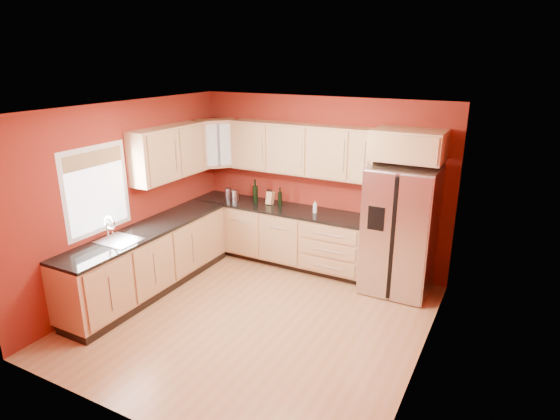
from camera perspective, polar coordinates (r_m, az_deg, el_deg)
name	(u,v)px	position (r m, az deg, el deg)	size (l,w,h in m)	color
floor	(255,319)	(6.05, -3.08, -13.11)	(4.00, 4.00, 0.00)	#9E673D
ceiling	(251,109)	(5.20, -3.57, 12.16)	(4.00, 4.00, 0.00)	white
wall_back	(320,183)	(7.20, 4.93, 3.31)	(4.00, 0.04, 2.60)	maroon
wall_front	(126,295)	(4.06, -18.22, -9.85)	(4.00, 0.04, 2.60)	maroon
wall_left	(127,199)	(6.70, -18.13, 1.32)	(0.04, 4.00, 2.60)	maroon
wall_right	(427,254)	(4.84, 17.54, -5.13)	(0.04, 4.00, 2.60)	maroon
base_cabinets_back	(279,235)	(7.43, -0.07, -3.11)	(2.90, 0.60, 0.88)	#A57650
base_cabinets_left	(149,261)	(6.79, -15.63, -5.97)	(0.60, 2.80, 0.88)	#A57650
countertop_back	(279,208)	(7.27, -0.11, 0.24)	(2.90, 0.62, 0.04)	black
countertop_left	(147,230)	(6.61, -15.90, -2.35)	(0.62, 2.80, 0.04)	black
upper_cabinets_back	(301,149)	(7.03, 2.63, 7.39)	(2.30, 0.33, 0.75)	#A57650
upper_cabinets_left	(169,153)	(6.98, -13.36, 6.83)	(0.33, 1.35, 0.75)	#A57650
corner_upper_cabinet	(217,143)	(7.60, -7.74, 8.07)	(0.62, 0.33, 0.75)	#A57650
over_fridge_cabinet	(408,145)	(6.36, 15.38, 7.65)	(0.92, 0.60, 0.40)	#A57650
refrigerator	(400,230)	(6.59, 14.39, -2.40)	(0.90, 0.75, 1.78)	silver
window	(97,190)	(6.30, -21.44, 2.27)	(0.03, 0.90, 1.00)	white
sink_faucet	(118,230)	(6.23, -19.17, -2.29)	(0.50, 0.42, 0.30)	white
canister_left	(228,193)	(7.70, -6.30, 2.02)	(0.11, 0.11, 0.18)	silver
canister_right	(235,195)	(7.56, -5.53, 1.78)	(0.12, 0.12, 0.19)	silver
wine_bottle_a	(280,197)	(7.26, -0.01, 1.63)	(0.07, 0.07, 0.30)	black
wine_bottle_b	(255,191)	(7.45, -3.04, 2.32)	(0.08, 0.08, 0.37)	black
knife_block	(270,198)	(7.37, -1.21, 1.48)	(0.10, 0.09, 0.20)	tan
soap_dispenser	(315,207)	(6.98, 4.30, 0.37)	(0.06, 0.06, 0.18)	silver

